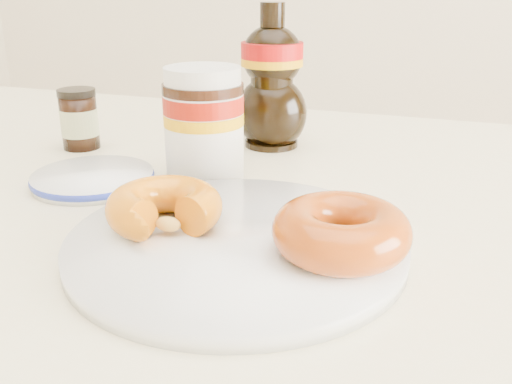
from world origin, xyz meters
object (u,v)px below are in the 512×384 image
(donut_whole, at_px, (341,231))
(dark_jar, at_px, (79,120))
(plate, at_px, (236,243))
(donut_bitten, at_px, (164,207))
(nutella_jar, at_px, (204,120))
(blue_rim_saucer, at_px, (93,178))
(dining_table, at_px, (210,273))
(syrup_bottle, at_px, (272,77))

(donut_whole, bearing_deg, dark_jar, 150.90)
(plate, distance_m, donut_bitten, 0.07)
(nutella_jar, bearing_deg, dark_jar, 164.97)
(blue_rim_saucer, bearing_deg, plate, -25.55)
(dining_table, bearing_deg, syrup_bottle, 90.36)
(donut_bitten, relative_size, nutella_jar, 0.80)
(donut_whole, xyz_separation_m, nutella_jar, (-0.19, 0.16, 0.03))
(nutella_jar, distance_m, blue_rim_saucer, 0.14)
(donut_bitten, height_order, blue_rim_saucer, donut_bitten)
(donut_bitten, bearing_deg, plate, 18.14)
(donut_bitten, distance_m, donut_whole, 0.15)
(syrup_bottle, bearing_deg, dark_jar, -158.14)
(dining_table, height_order, nutella_jar, nutella_jar)
(dining_table, xyz_separation_m, dark_jar, (-0.24, 0.12, 0.12))
(plate, xyz_separation_m, donut_bitten, (-0.06, -0.00, 0.02))
(donut_whole, height_order, dark_jar, dark_jar)
(syrup_bottle, height_order, blue_rim_saucer, syrup_bottle)
(donut_bitten, bearing_deg, blue_rim_saucer, 161.56)
(dark_jar, bearing_deg, plate, -35.28)
(syrup_bottle, height_order, dark_jar, syrup_bottle)
(syrup_bottle, distance_m, blue_rim_saucer, 0.27)
(dark_jar, bearing_deg, dining_table, -27.17)
(dining_table, bearing_deg, blue_rim_saucer, 178.01)
(donut_whole, bearing_deg, syrup_bottle, 116.73)
(dining_table, distance_m, blue_rim_saucer, 0.17)
(plate, bearing_deg, blue_rim_saucer, 154.45)
(dining_table, distance_m, plate, 0.15)
(nutella_jar, xyz_separation_m, syrup_bottle, (0.03, 0.15, 0.03))
(donut_whole, bearing_deg, donut_bitten, 179.57)
(plate, relative_size, donut_whole, 2.63)
(syrup_bottle, bearing_deg, donut_bitten, -89.01)
(plate, height_order, blue_rim_saucer, same)
(donut_whole, relative_size, blue_rim_saucer, 0.80)
(plate, distance_m, donut_whole, 0.09)
(blue_rim_saucer, bearing_deg, nutella_jar, 29.68)
(syrup_bottle, relative_size, dark_jar, 2.35)
(nutella_jar, relative_size, blue_rim_saucer, 0.93)
(donut_bitten, distance_m, syrup_bottle, 0.32)
(plate, relative_size, donut_bitten, 2.83)
(plate, height_order, donut_bitten, donut_bitten)
(dark_jar, bearing_deg, donut_bitten, -42.11)
(syrup_bottle, distance_m, dark_jar, 0.26)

